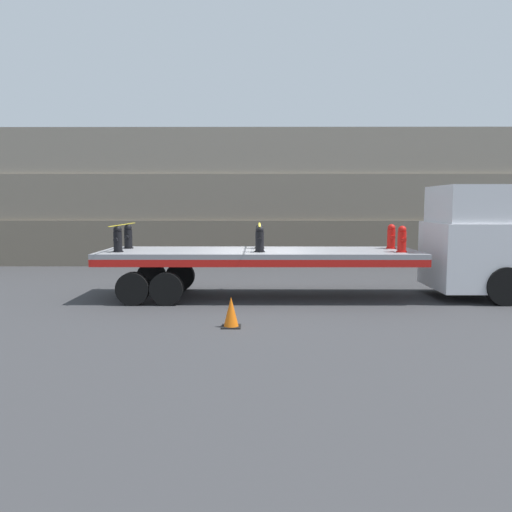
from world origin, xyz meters
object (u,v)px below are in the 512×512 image
(truck_cab, at_px, (474,243))
(fire_hydrant_black_near_1, at_px, (260,239))
(fire_hydrant_red_far_2, at_px, (391,237))
(traffic_cone, at_px, (231,312))
(fire_hydrant_black_far_1, at_px, (260,237))
(flatbed_trailer, at_px, (238,259))
(fire_hydrant_black_near_0, at_px, (118,239))
(fire_hydrant_black_far_0, at_px, (128,237))
(fire_hydrant_red_near_2, at_px, (402,239))

(truck_cab, xyz_separation_m, fire_hydrant_black_near_1, (-6.23, -0.56, 0.15))
(fire_hydrant_red_far_2, distance_m, traffic_cone, 6.36)
(fire_hydrant_black_far_1, bearing_deg, fire_hydrant_black_near_1, -90.00)
(flatbed_trailer, xyz_separation_m, fire_hydrant_black_near_1, (0.63, -0.56, 0.62))
(fire_hydrant_black_near_0, relative_size, fire_hydrant_black_near_1, 1.00)
(truck_cab, relative_size, fire_hydrant_black_far_1, 4.41)
(fire_hydrant_black_near_1, distance_m, fire_hydrant_black_far_1, 1.12)
(flatbed_trailer, bearing_deg, fire_hydrant_red_far_2, 6.96)
(truck_cab, relative_size, fire_hydrant_black_far_0, 4.41)
(flatbed_trailer, relative_size, fire_hydrant_black_near_1, 12.40)
(fire_hydrant_black_near_0, xyz_separation_m, fire_hydrant_red_far_2, (7.94, 1.12, 0.00))
(fire_hydrant_black_near_1, relative_size, traffic_cone, 1.08)
(fire_hydrant_black_near_1, bearing_deg, fire_hydrant_black_far_1, 90.00)
(flatbed_trailer, height_order, traffic_cone, flatbed_trailer)
(truck_cab, relative_size, flatbed_trailer, 0.36)
(fire_hydrant_black_far_0, distance_m, fire_hydrant_red_near_2, 8.02)
(fire_hydrant_black_near_0, bearing_deg, traffic_cone, -42.29)
(truck_cab, distance_m, fire_hydrant_red_near_2, 2.33)
(fire_hydrant_black_far_0, xyz_separation_m, fire_hydrant_red_near_2, (7.94, -1.12, 0.00))
(truck_cab, distance_m, fire_hydrant_black_far_1, 6.26)
(truck_cab, relative_size, fire_hydrant_black_near_0, 4.41)
(fire_hydrant_red_near_2, distance_m, traffic_cone, 5.69)
(fire_hydrant_black_near_1, relative_size, fire_hydrant_red_far_2, 1.00)
(truck_cab, height_order, fire_hydrant_red_far_2, truck_cab)
(truck_cab, relative_size, fire_hydrant_red_near_2, 4.41)
(truck_cab, distance_m, fire_hydrant_red_far_2, 2.33)
(fire_hydrant_red_far_2, bearing_deg, fire_hydrant_black_near_0, -171.95)
(truck_cab, relative_size, traffic_cone, 4.75)
(fire_hydrant_black_far_0, relative_size, fire_hydrant_red_near_2, 1.00)
(fire_hydrant_black_near_0, relative_size, fire_hydrant_black_far_0, 1.00)
(truck_cab, distance_m, traffic_cone, 7.85)
(truck_cab, bearing_deg, fire_hydrant_black_near_1, -174.85)
(fire_hydrant_red_near_2, bearing_deg, fire_hydrant_black_far_0, 171.95)
(fire_hydrant_black_far_0, bearing_deg, fire_hydrant_red_near_2, -8.05)
(truck_cab, height_order, fire_hydrant_red_near_2, truck_cab)
(traffic_cone, bearing_deg, fire_hydrant_black_far_0, 128.74)
(flatbed_trailer, relative_size, traffic_cone, 13.36)
(truck_cab, xyz_separation_m, fire_hydrant_red_near_2, (-2.26, -0.56, 0.15))
(fire_hydrant_black_near_1, relative_size, fire_hydrant_red_near_2, 1.00)
(fire_hydrant_black_near_0, bearing_deg, fire_hydrant_black_far_0, 90.00)
(fire_hydrant_black_far_0, distance_m, traffic_cone, 5.51)
(flatbed_trailer, distance_m, fire_hydrant_black_far_1, 1.05)
(fire_hydrant_black_far_0, height_order, fire_hydrant_red_near_2, same)
(fire_hydrant_red_far_2, bearing_deg, truck_cab, -13.97)
(fire_hydrant_black_far_0, relative_size, fire_hydrant_black_near_1, 1.00)
(fire_hydrant_red_far_2, relative_size, traffic_cone, 1.08)
(fire_hydrant_black_near_1, distance_m, fire_hydrant_red_far_2, 4.13)
(flatbed_trailer, height_order, fire_hydrant_black_near_1, fire_hydrant_black_near_1)
(fire_hydrant_black_near_0, xyz_separation_m, fire_hydrant_black_far_0, (0.00, 1.12, 0.00))
(fire_hydrant_red_near_2, height_order, fire_hydrant_red_far_2, same)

